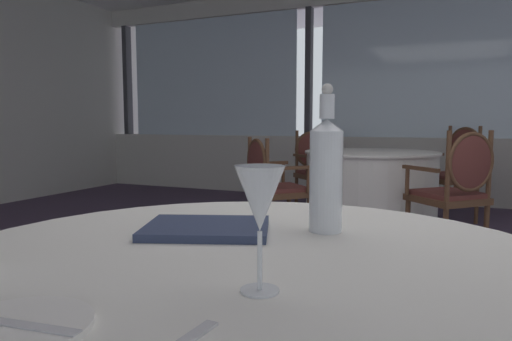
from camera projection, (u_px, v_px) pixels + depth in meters
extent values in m
cube|color=beige|center=(425.00, 170.00, 5.95)|extent=(10.10, 0.12, 0.85)
cube|color=silver|center=(211.00, 77.00, 7.08)|extent=(2.79, 0.02, 1.78)
cube|color=#333338|center=(128.00, 81.00, 7.69)|extent=(0.08, 0.14, 1.78)
cube|color=silver|center=(429.00, 68.00, 5.83)|extent=(2.79, 0.02, 1.78)
cube|color=#333338|center=(309.00, 73.00, 6.44)|extent=(0.08, 0.14, 1.78)
cylinder|color=silver|center=(248.00, 264.00, 0.92)|extent=(1.36, 1.36, 0.02)
cylinder|color=white|center=(14.00, 328.00, 0.60)|extent=(0.20, 0.20, 0.01)
cube|color=silver|center=(14.00, 324.00, 0.60)|extent=(0.20, 0.04, 0.00)
cylinder|color=white|center=(326.00, 182.00, 1.14)|extent=(0.08, 0.08, 0.25)
cone|color=white|center=(327.00, 125.00, 1.13)|extent=(0.08, 0.08, 0.03)
cylinder|color=white|center=(327.00, 107.00, 1.12)|extent=(0.04, 0.04, 0.06)
sphere|color=silver|center=(327.00, 89.00, 1.12)|extent=(0.03, 0.03, 0.03)
cylinder|color=white|center=(260.00, 290.00, 0.74)|extent=(0.06, 0.06, 0.00)
cylinder|color=white|center=(260.00, 260.00, 0.74)|extent=(0.01, 0.01, 0.10)
cone|color=white|center=(260.00, 199.00, 0.73)|extent=(0.08, 0.08, 0.11)
cube|color=#2D3856|center=(207.00, 228.00, 1.15)|extent=(0.37, 0.32, 0.02)
cylinder|color=silver|center=(371.00, 152.00, 4.41)|extent=(1.28, 1.28, 0.02)
cylinder|color=silver|center=(370.00, 192.00, 4.45)|extent=(1.24, 1.24, 0.75)
cube|color=brown|center=(448.00, 179.00, 4.81)|extent=(0.65, 0.65, 0.05)
cube|color=brown|center=(448.00, 175.00, 4.80)|extent=(0.60, 0.60, 0.04)
cylinder|color=brown|center=(447.00, 206.00, 4.57)|extent=(0.04, 0.04, 0.42)
cylinder|color=brown|center=(419.00, 200.00, 4.94)|extent=(0.04, 0.04, 0.42)
cylinder|color=brown|center=(477.00, 203.00, 4.72)|extent=(0.04, 0.04, 0.42)
cylinder|color=brown|center=(447.00, 198.00, 5.09)|extent=(0.04, 0.04, 0.42)
cylinder|color=brown|center=(479.00, 152.00, 4.67)|extent=(0.04, 0.04, 0.54)
cylinder|color=brown|center=(449.00, 150.00, 5.03)|extent=(0.04, 0.04, 0.54)
ellipsoid|color=brown|center=(465.00, 149.00, 4.85)|extent=(0.31, 0.31, 0.45)
torus|color=brown|center=(465.00, 149.00, 4.85)|extent=(0.35, 0.35, 0.46)
cube|color=brown|center=(467.00, 158.00, 4.54)|extent=(0.28, 0.29, 0.03)
cylinder|color=brown|center=(455.00, 169.00, 4.50)|extent=(0.03, 0.03, 0.22)
cube|color=brown|center=(430.00, 155.00, 5.00)|extent=(0.28, 0.29, 0.03)
cylinder|color=brown|center=(420.00, 165.00, 4.96)|extent=(0.03, 0.03, 0.22)
cube|color=brown|center=(320.00, 176.00, 5.35)|extent=(0.65, 0.65, 0.05)
cube|color=brown|center=(320.00, 172.00, 5.34)|extent=(0.60, 0.60, 0.04)
cylinder|color=brown|center=(343.00, 196.00, 5.26)|extent=(0.04, 0.04, 0.40)
cylinder|color=brown|center=(313.00, 199.00, 5.11)|extent=(0.04, 0.04, 0.40)
cylinder|color=brown|center=(325.00, 192.00, 5.63)|extent=(0.04, 0.04, 0.40)
cylinder|color=brown|center=(296.00, 193.00, 5.48)|extent=(0.04, 0.04, 0.40)
cylinder|color=brown|center=(326.00, 151.00, 5.58)|extent=(0.04, 0.04, 0.50)
cylinder|color=brown|center=(297.00, 152.00, 5.43)|extent=(0.04, 0.04, 0.50)
ellipsoid|color=brown|center=(311.00, 149.00, 5.51)|extent=(0.31, 0.31, 0.42)
torus|color=brown|center=(311.00, 149.00, 5.51)|extent=(0.33, 0.33, 0.44)
cube|color=brown|center=(339.00, 155.00, 5.40)|extent=(0.29, 0.28, 0.03)
cylinder|color=brown|center=(346.00, 165.00, 5.28)|extent=(0.03, 0.03, 0.22)
cube|color=brown|center=(302.00, 156.00, 5.21)|extent=(0.29, 0.28, 0.03)
cylinder|color=brown|center=(307.00, 167.00, 5.09)|extent=(0.03, 0.03, 0.22)
cube|color=brown|center=(279.00, 193.00, 4.08)|extent=(0.65, 0.65, 0.05)
cube|color=brown|center=(279.00, 188.00, 4.08)|extent=(0.60, 0.60, 0.04)
cylinder|color=brown|center=(289.00, 212.00, 4.36)|extent=(0.04, 0.04, 0.39)
cylinder|color=brown|center=(309.00, 220.00, 3.99)|extent=(0.04, 0.04, 0.39)
cylinder|color=brown|center=(250.00, 215.00, 4.21)|extent=(0.04, 0.04, 0.39)
cylinder|color=brown|center=(267.00, 224.00, 3.85)|extent=(0.04, 0.04, 0.39)
cylinder|color=brown|center=(250.00, 163.00, 4.16)|extent=(0.04, 0.04, 0.47)
cylinder|color=brown|center=(267.00, 167.00, 3.80)|extent=(0.04, 0.04, 0.47)
ellipsoid|color=brown|center=(256.00, 162.00, 3.97)|extent=(0.31, 0.31, 0.39)
torus|color=brown|center=(256.00, 162.00, 3.97)|extent=(0.31, 0.31, 0.41)
cube|color=brown|center=(270.00, 163.00, 4.29)|extent=(0.28, 0.29, 0.03)
cylinder|color=brown|center=(283.00, 174.00, 4.36)|extent=(0.03, 0.03, 0.22)
cube|color=brown|center=(294.00, 168.00, 3.83)|extent=(0.28, 0.29, 0.03)
cylinder|color=brown|center=(308.00, 180.00, 3.90)|extent=(0.03, 0.03, 0.22)
cube|color=brown|center=(447.00, 199.00, 3.54)|extent=(0.65, 0.65, 0.05)
cube|color=brown|center=(447.00, 194.00, 3.53)|extent=(0.60, 0.60, 0.04)
cylinder|color=brown|center=(407.00, 226.00, 3.67)|extent=(0.04, 0.04, 0.43)
cylinder|color=brown|center=(446.00, 222.00, 3.82)|extent=(0.04, 0.04, 0.43)
cylinder|color=brown|center=(445.00, 238.00, 3.30)|extent=(0.04, 0.04, 0.43)
cylinder|color=brown|center=(486.00, 233.00, 3.45)|extent=(0.04, 0.04, 0.43)
cylinder|color=brown|center=(448.00, 166.00, 3.25)|extent=(0.04, 0.04, 0.51)
cylinder|color=brown|center=(489.00, 164.00, 3.40)|extent=(0.04, 0.04, 0.51)
ellipsoid|color=brown|center=(471.00, 162.00, 3.31)|extent=(0.31, 0.31, 0.43)
torus|color=brown|center=(471.00, 162.00, 3.31)|extent=(0.33, 0.33, 0.44)
cube|color=brown|center=(420.00, 169.00, 3.44)|extent=(0.29, 0.28, 0.03)
cylinder|color=brown|center=(407.00, 181.00, 3.58)|extent=(0.03, 0.03, 0.22)
cube|color=brown|center=(470.00, 166.00, 3.62)|extent=(0.29, 0.28, 0.03)
cylinder|color=brown|center=(456.00, 178.00, 3.77)|extent=(0.03, 0.03, 0.22)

